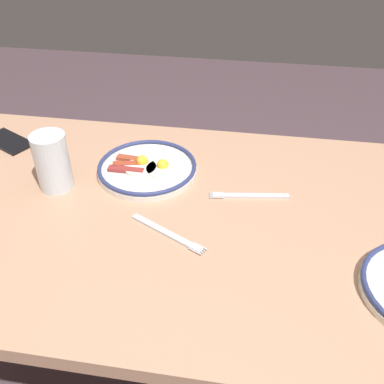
% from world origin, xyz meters
% --- Properties ---
extents(dining_table, '(1.45, 0.77, 0.75)m').
position_xyz_m(dining_table, '(0.00, 0.00, 0.66)').
color(dining_table, tan).
rests_on(dining_table, ground_plane).
extents(plate_near_main, '(0.25, 0.25, 0.04)m').
position_xyz_m(plate_near_main, '(0.08, -0.14, 0.77)').
color(plate_near_main, silver).
rests_on(plate_near_main, dining_table).
extents(drinking_glass, '(0.08, 0.08, 0.14)m').
position_xyz_m(drinking_glass, '(0.28, -0.05, 0.82)').
color(drinking_glass, silver).
rests_on(drinking_glass, dining_table).
extents(cell_phone, '(0.16, 0.13, 0.01)m').
position_xyz_m(cell_phone, '(0.50, -0.22, 0.76)').
color(cell_phone, black).
rests_on(cell_phone, dining_table).
extents(fork_near, '(0.17, 0.10, 0.01)m').
position_xyz_m(fork_near, '(-0.02, 0.07, 0.76)').
color(fork_near, silver).
rests_on(fork_near, dining_table).
extents(fork_far, '(0.18, 0.04, 0.01)m').
position_xyz_m(fork_far, '(-0.17, -0.08, 0.76)').
color(fork_far, silver).
rests_on(fork_far, dining_table).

